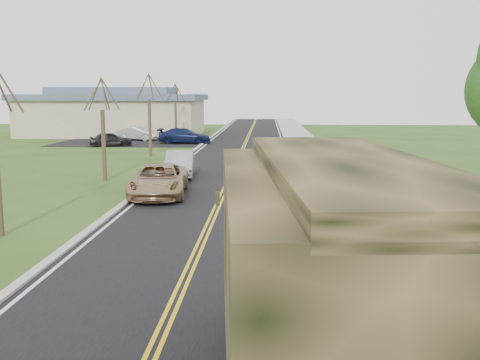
{
  "coord_description": "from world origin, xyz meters",
  "views": [
    {
      "loc": [
        2.09,
        -7.4,
        4.78
      ],
      "look_at": [
        1.17,
        11.27,
        1.8
      ],
      "focal_mm": 40.0,
      "sensor_mm": 36.0,
      "label": 1
    }
  ],
  "objects": [
    {
      "name": "road",
      "position": [
        0.0,
        40.0,
        0.01
      ],
      "size": [
        8.0,
        120.0,
        0.01
      ],
      "primitive_type": "cube",
      "color": "black",
      "rests_on": "ground"
    },
    {
      "name": "curb_right",
      "position": [
        4.15,
        40.0,
        0.06
      ],
      "size": [
        0.3,
        120.0,
        0.12
      ],
      "primitive_type": "cube",
      "color": "#9E998E",
      "rests_on": "ground"
    },
    {
      "name": "sidewalk_right",
      "position": [
        5.9,
        40.0,
        0.05
      ],
      "size": [
        3.2,
        120.0,
        0.1
      ],
      "primitive_type": "cube",
      "color": "#9E998E",
      "rests_on": "ground"
    },
    {
      "name": "curb_left",
      "position": [
        -4.15,
        40.0,
        0.05
      ],
      "size": [
        0.3,
        120.0,
        0.1
      ],
      "primitive_type": "cube",
      "color": "#9E998E",
      "rests_on": "ground"
    },
    {
      "name": "bare_tree_b",
      "position": [
        -7.0,
        22.0,
        2.48
      ],
      "size": [
        1.83,
        2.14,
        5.73
      ],
      "color": "#38281C",
      "rests_on": "ground"
    },
    {
      "name": "bare_tree_c",
      "position": [
        -7.0,
        34.0,
        2.78
      ],
      "size": [
        2.04,
        2.39,
        6.42
      ],
      "color": "#38281C",
      "rests_on": "ground"
    },
    {
      "name": "bare_tree_d",
      "position": [
        -7.0,
        46.0,
        2.55
      ],
      "size": [
        1.88,
        2.2,
        5.91
      ],
      "color": "#38281C",
      "rests_on": "ground"
    },
    {
      "name": "commercial_building",
      "position": [
        -15.98,
        55.97,
        2.69
      ],
      "size": [
        25.5,
        21.5,
        5.65
      ],
      "color": "tan",
      "rests_on": "ground"
    },
    {
      "name": "military_truck",
      "position": [
        2.97,
        -0.23,
        2.32
      ],
      "size": [
        3.51,
        8.32,
        4.05
      ],
      "rotation": [
        0.0,
        0.0,
        0.09
      ],
      "color": "black",
      "rests_on": "ground"
    },
    {
      "name": "suv_champagne",
      "position": [
        -3.0,
        17.47,
        0.76
      ],
      "size": [
        3.01,
        5.68,
        1.52
      ],
      "primitive_type": "imported",
      "rotation": [
        0.0,
        0.0,
        0.09
      ],
      "color": "tan",
      "rests_on": "ground"
    },
    {
      "name": "sedan_silver",
      "position": [
        -3.0,
        23.65,
        0.75
      ],
      "size": [
        2.05,
        4.71,
        1.51
      ],
      "primitive_type": "imported",
      "rotation": [
        0.0,
        0.0,
        0.1
      ],
      "color": "#ADADB1",
      "rests_on": "ground"
    },
    {
      "name": "lot_car_dark",
      "position": [
        -12.49,
        42.0,
        0.67
      ],
      "size": [
        4.21,
        2.76,
        1.33
      ],
      "primitive_type": "imported",
      "rotation": [
        0.0,
        0.0,
        1.9
      ],
      "color": "black",
      "rests_on": "ground"
    },
    {
      "name": "lot_car_silver",
      "position": [
        -11.53,
        48.57,
        0.73
      ],
      "size": [
        4.66,
        2.68,
        1.45
      ],
      "primitive_type": "imported",
      "rotation": [
        0.0,
        0.0,
        1.29
      ],
      "color": "#BBBBC0",
      "rests_on": "ground"
    },
    {
      "name": "lot_car_navy",
      "position": [
        -6.03,
        45.3,
        0.76
      ],
      "size": [
        5.24,
        2.19,
        1.51
      ],
      "primitive_type": "imported",
      "rotation": [
        0.0,
        0.0,
        1.56
      ],
      "color": "#10193B",
      "rests_on": "ground"
    }
  ]
}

